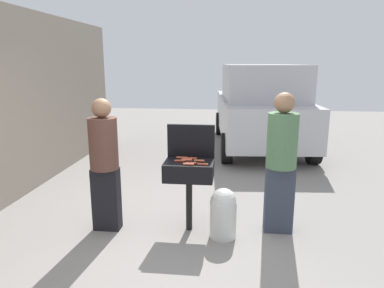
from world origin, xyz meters
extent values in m
plane|color=gray|center=(0.00, 0.00, 0.00)|extent=(24.00, 24.00, 0.00)
cube|color=gray|center=(-2.65, 1.00, 1.46)|extent=(0.24, 8.00, 2.91)
cylinder|color=black|center=(0.22, 0.15, 0.34)|extent=(0.08, 0.08, 0.68)
cube|color=black|center=(0.22, 0.15, 0.79)|extent=(0.60, 0.44, 0.22)
cube|color=black|center=(0.22, 0.37, 1.11)|extent=(0.60, 0.05, 0.42)
cylinder|color=#C6593D|center=(0.34, 0.16, 0.91)|extent=(0.13, 0.04, 0.03)
cylinder|color=#AD4228|center=(0.19, 0.21, 0.91)|extent=(0.13, 0.03, 0.03)
cylinder|color=#AD4228|center=(0.24, 0.25, 0.91)|extent=(0.13, 0.03, 0.03)
cylinder|color=#AD4228|center=(0.40, 0.01, 0.91)|extent=(0.13, 0.04, 0.03)
cylinder|color=#B74C33|center=(0.19, 0.17, 0.91)|extent=(0.13, 0.03, 0.03)
cylinder|color=#B74C33|center=(0.11, 0.28, 0.91)|extent=(0.13, 0.03, 0.03)
cylinder|color=#C6593D|center=(0.23, -0.01, 0.91)|extent=(0.13, 0.04, 0.03)
cylinder|color=#C6593D|center=(0.25, 0.04, 0.91)|extent=(0.13, 0.04, 0.03)
cylinder|color=#AD4228|center=(0.11, 0.13, 0.91)|extent=(0.13, 0.04, 0.03)
cylinder|color=silver|center=(0.65, 0.00, 0.23)|extent=(0.32, 0.32, 0.46)
sphere|color=silver|center=(0.65, 0.00, 0.46)|extent=(0.31, 0.31, 0.31)
cube|color=black|center=(-0.82, 0.06, 0.40)|extent=(0.33, 0.18, 0.80)
cylinder|color=brown|center=(-0.82, 0.06, 1.12)|extent=(0.35, 0.35, 0.63)
sphere|color=#936B4C|center=(-0.82, 0.06, 1.55)|extent=(0.23, 0.23, 0.23)
cube|color=#333847|center=(1.33, 0.23, 0.42)|extent=(0.35, 0.19, 0.84)
cylinder|color=#4C724C|center=(1.33, 0.23, 1.17)|extent=(0.37, 0.37, 0.66)
sphere|color=#936B4C|center=(1.33, 0.23, 1.62)|extent=(0.24, 0.24, 0.24)
cube|color=#B7B7BC|center=(1.42, 4.90, 0.77)|extent=(2.24, 4.53, 0.90)
cube|color=#B7B7BC|center=(1.44, 4.70, 1.62)|extent=(1.96, 2.73, 0.80)
cylinder|color=black|center=(2.44, 3.43, 0.32)|extent=(0.27, 0.66, 0.64)
cylinder|color=black|center=(0.65, 3.29, 0.32)|extent=(0.27, 0.66, 0.64)
cylinder|color=black|center=(2.20, 6.50, 0.32)|extent=(0.27, 0.66, 0.64)
cylinder|color=black|center=(0.40, 6.36, 0.32)|extent=(0.27, 0.66, 0.64)
camera|label=1|loc=(0.71, -4.02, 2.08)|focal=33.45mm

